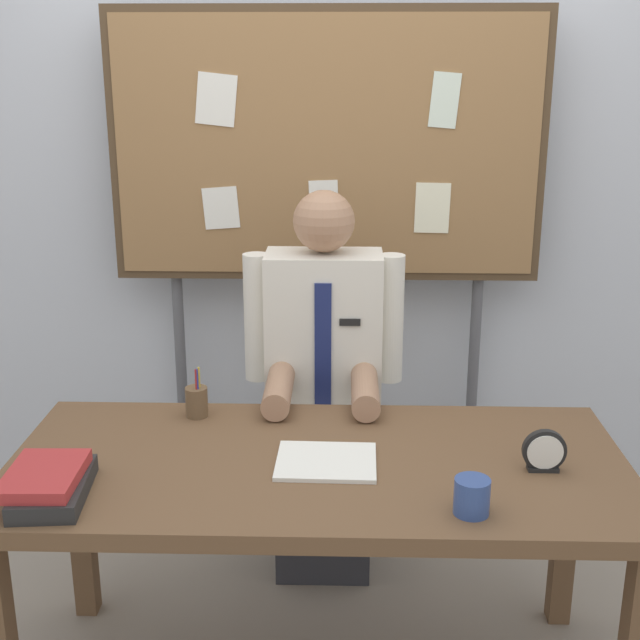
% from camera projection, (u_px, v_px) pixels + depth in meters
% --- Properties ---
extents(back_wall, '(6.40, 0.08, 2.70)m').
position_uv_depth(back_wall, '(328.00, 183.00, 3.41)').
color(back_wall, silver).
rests_on(back_wall, ground_plane).
extents(desk, '(1.73, 0.80, 0.75)m').
position_uv_depth(desk, '(318.00, 488.00, 2.37)').
color(desk, brown).
rests_on(desk, ground_plane).
extents(person, '(0.55, 0.56, 1.42)m').
position_uv_depth(person, '(324.00, 403.00, 2.99)').
color(person, '#2D2D33').
rests_on(person, ground_plane).
extents(bulletin_board, '(1.65, 0.09, 2.02)m').
position_uv_depth(bulletin_board, '(327.00, 154.00, 3.17)').
color(bulletin_board, '#4C3823').
rests_on(bulletin_board, ground_plane).
extents(book_stack, '(0.21, 0.31, 0.08)m').
position_uv_depth(book_stack, '(50.00, 483.00, 2.13)').
color(book_stack, '#262626').
rests_on(book_stack, desk).
extents(open_notebook, '(0.28, 0.24, 0.01)m').
position_uv_depth(open_notebook, '(326.00, 461.00, 2.32)').
color(open_notebook, white).
rests_on(open_notebook, desk).
extents(desk_clock, '(0.12, 0.04, 0.12)m').
position_uv_depth(desk_clock, '(544.00, 452.00, 2.27)').
color(desk_clock, black).
rests_on(desk_clock, desk).
extents(coffee_mug, '(0.09, 0.09, 0.09)m').
position_uv_depth(coffee_mug, '(472.00, 496.00, 2.05)').
color(coffee_mug, '#334C8C').
rests_on(coffee_mug, desk).
extents(pen_holder, '(0.07, 0.07, 0.16)m').
position_uv_depth(pen_holder, '(197.00, 401.00, 2.62)').
color(pen_holder, brown).
rests_on(pen_holder, desk).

